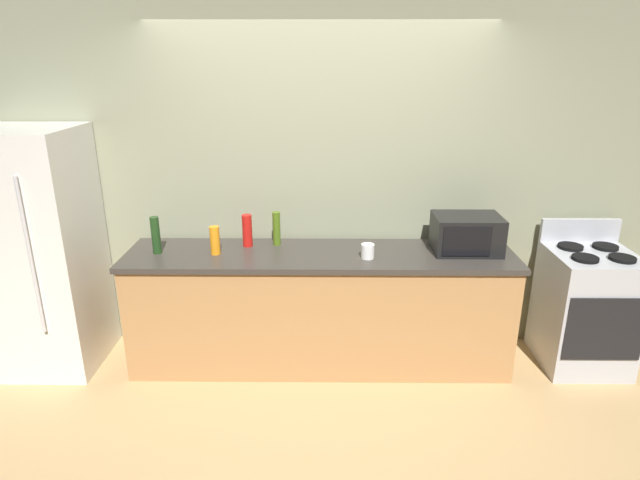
{
  "coord_description": "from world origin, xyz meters",
  "views": [
    {
      "loc": [
        0.04,
        -3.22,
        2.27
      ],
      "look_at": [
        0.0,
        0.4,
        1.0
      ],
      "focal_mm": 29.82,
      "sensor_mm": 36.0,
      "label": 1
    }
  ],
  "objects_px": {
    "microwave": "(467,234)",
    "mug_white": "(368,251)",
    "refrigerator": "(41,252)",
    "bottle_wine": "(156,235)",
    "bottle_hot_sauce": "(247,231)",
    "bottle_dish_soap": "(215,240)",
    "stove_range": "(585,308)",
    "bottle_olive_oil": "(277,229)"
  },
  "relations": [
    {
      "from": "bottle_dish_soap",
      "to": "stove_range",
      "type": "bearing_deg",
      "value": 0.54
    },
    {
      "from": "refrigerator",
      "to": "mug_white",
      "type": "bearing_deg",
      "value": -2.31
    },
    {
      "from": "stove_range",
      "to": "bottle_dish_soap",
      "type": "relative_size",
      "value": 5.2
    },
    {
      "from": "stove_range",
      "to": "microwave",
      "type": "distance_m",
      "value": 1.1
    },
    {
      "from": "refrigerator",
      "to": "bottle_olive_oil",
      "type": "relative_size",
      "value": 6.99
    },
    {
      "from": "bottle_wine",
      "to": "mug_white",
      "type": "distance_m",
      "value": 1.53
    },
    {
      "from": "refrigerator",
      "to": "bottle_dish_soap",
      "type": "bearing_deg",
      "value": -1.15
    },
    {
      "from": "bottle_wine",
      "to": "bottle_hot_sauce",
      "type": "xyz_separation_m",
      "value": [
        0.64,
        0.16,
        -0.01
      ]
    },
    {
      "from": "bottle_olive_oil",
      "to": "bottle_hot_sauce",
      "type": "distance_m",
      "value": 0.22
    },
    {
      "from": "mug_white",
      "to": "refrigerator",
      "type": "bearing_deg",
      "value": 177.69
    },
    {
      "from": "bottle_olive_oil",
      "to": "bottle_hot_sauce",
      "type": "relative_size",
      "value": 1.06
    },
    {
      "from": "stove_range",
      "to": "bottle_wine",
      "type": "height_order",
      "value": "bottle_wine"
    },
    {
      "from": "bottle_hot_sauce",
      "to": "bottle_olive_oil",
      "type": "bearing_deg",
      "value": 8.3
    },
    {
      "from": "microwave",
      "to": "mug_white",
      "type": "bearing_deg",
      "value": -168.77
    },
    {
      "from": "refrigerator",
      "to": "bottle_olive_oil",
      "type": "xyz_separation_m",
      "value": [
        1.72,
        0.18,
        0.13
      ]
    },
    {
      "from": "bottle_hot_sauce",
      "to": "refrigerator",
      "type": "bearing_deg",
      "value": -174.48
    },
    {
      "from": "microwave",
      "to": "bottle_wine",
      "type": "xyz_separation_m",
      "value": [
        -2.25,
        -0.06,
        0.0
      ]
    },
    {
      "from": "bottle_olive_oil",
      "to": "mug_white",
      "type": "height_order",
      "value": "bottle_olive_oil"
    },
    {
      "from": "refrigerator",
      "to": "bottle_hot_sauce",
      "type": "bearing_deg",
      "value": 5.52
    },
    {
      "from": "microwave",
      "to": "bottle_dish_soap",
      "type": "xyz_separation_m",
      "value": [
        -1.82,
        -0.07,
        -0.03
      ]
    },
    {
      "from": "bottle_olive_oil",
      "to": "stove_range",
      "type": "bearing_deg",
      "value": -4.34
    },
    {
      "from": "bottle_wine",
      "to": "bottle_olive_oil",
      "type": "height_order",
      "value": "bottle_wine"
    },
    {
      "from": "bottle_hot_sauce",
      "to": "bottle_dish_soap",
      "type": "height_order",
      "value": "bottle_hot_sauce"
    },
    {
      "from": "bottle_wine",
      "to": "bottle_dish_soap",
      "type": "height_order",
      "value": "bottle_wine"
    },
    {
      "from": "refrigerator",
      "to": "bottle_hot_sauce",
      "type": "relative_size",
      "value": 7.37
    },
    {
      "from": "bottle_wine",
      "to": "microwave",
      "type": "bearing_deg",
      "value": 1.48
    },
    {
      "from": "bottle_wine",
      "to": "mug_white",
      "type": "bearing_deg",
      "value": -3.24
    },
    {
      "from": "refrigerator",
      "to": "stove_range",
      "type": "distance_m",
      "value": 4.07
    },
    {
      "from": "refrigerator",
      "to": "microwave",
      "type": "xyz_separation_m",
      "value": [
        3.12,
        0.05,
        0.13
      ]
    },
    {
      "from": "refrigerator",
      "to": "bottle_wine",
      "type": "relative_size",
      "value": 6.6
    },
    {
      "from": "refrigerator",
      "to": "bottle_dish_soap",
      "type": "xyz_separation_m",
      "value": [
        1.29,
        -0.03,
        0.1
      ]
    },
    {
      "from": "refrigerator",
      "to": "microwave",
      "type": "bearing_deg",
      "value": 0.88
    },
    {
      "from": "bottle_olive_oil",
      "to": "bottle_hot_sauce",
      "type": "xyz_separation_m",
      "value": [
        -0.22,
        -0.03,
        -0.01
      ]
    },
    {
      "from": "stove_range",
      "to": "bottle_olive_oil",
      "type": "relative_size",
      "value": 4.19
    },
    {
      "from": "microwave",
      "to": "mug_white",
      "type": "distance_m",
      "value": 0.75
    },
    {
      "from": "stove_range",
      "to": "bottle_olive_oil",
      "type": "bearing_deg",
      "value": 175.66
    },
    {
      "from": "microwave",
      "to": "bottle_hot_sauce",
      "type": "height_order",
      "value": "microwave"
    },
    {
      "from": "microwave",
      "to": "bottle_olive_oil",
      "type": "bearing_deg",
      "value": 174.73
    },
    {
      "from": "bottle_hot_sauce",
      "to": "microwave",
      "type": "bearing_deg",
      "value": -3.45
    },
    {
      "from": "stove_range",
      "to": "bottle_hot_sauce",
      "type": "bearing_deg",
      "value": 176.74
    },
    {
      "from": "bottle_dish_soap",
      "to": "mug_white",
      "type": "height_order",
      "value": "bottle_dish_soap"
    },
    {
      "from": "bottle_hot_sauce",
      "to": "bottle_dish_soap",
      "type": "bearing_deg",
      "value": -140.82
    }
  ]
}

